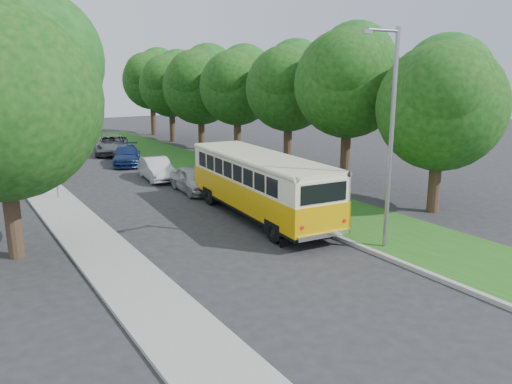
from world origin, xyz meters
TOP-DOWN VIEW (x-y plane):
  - ground at (0.00, 0.00)m, footprint 120.00×120.00m
  - curb at (3.60, 5.00)m, footprint 0.20×70.00m
  - grass_verge at (5.95, 5.00)m, footprint 4.50×70.00m
  - sidewalk at (-4.80, 5.00)m, footprint 2.20×70.00m
  - treeline at (3.15, 17.99)m, footprint 24.27×41.91m
  - lamppost_near at (4.21, -2.50)m, footprint 1.71×0.16m
  - lamppost_far at (-4.70, 16.00)m, footprint 1.71×0.16m
  - warning_sign at (-4.50, 11.98)m, footprint 0.56×0.10m
  - vintage_bus at (2.60, 3.51)m, footprint 3.39×10.19m
  - car_silver at (2.27, 9.83)m, footprint 1.91×4.19m
  - car_white at (1.75, 14.02)m, footprint 1.87×4.28m
  - car_blue at (1.88, 20.14)m, footprint 3.29×5.06m
  - car_grey at (2.42, 25.50)m, footprint 4.13×5.99m

SIDE VIEW (x-z plane):
  - ground at x=0.00m, z-range 0.00..0.00m
  - sidewalk at x=-4.80m, z-range 0.00..0.12m
  - grass_verge at x=5.95m, z-range 0.00..0.13m
  - curb at x=3.60m, z-range 0.00..0.15m
  - car_blue at x=1.88m, z-range 0.00..1.36m
  - car_white at x=1.75m, z-range 0.00..1.37m
  - car_silver at x=2.27m, z-range 0.00..1.40m
  - car_grey at x=2.42m, z-range 0.00..1.52m
  - vintage_bus at x=2.60m, z-range 0.00..2.97m
  - warning_sign at x=-4.50m, z-range 0.46..2.96m
  - lamppost_far at x=-4.70m, z-range 0.37..7.87m
  - lamppost_near at x=4.21m, z-range 0.37..8.37m
  - treeline at x=3.15m, z-range 1.20..10.66m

